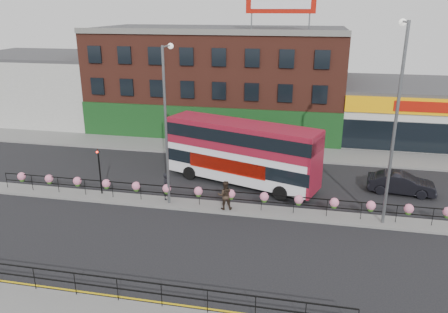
% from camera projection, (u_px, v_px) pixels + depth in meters
% --- Properties ---
extents(ground, '(120.00, 120.00, 0.00)m').
position_uv_depth(ground, '(215.00, 208.00, 28.01)').
color(ground, black).
rests_on(ground, ground).
extents(north_pavement, '(60.00, 4.00, 0.15)m').
position_uv_depth(north_pavement, '(244.00, 150.00, 39.10)').
color(north_pavement, slate).
rests_on(north_pavement, ground).
extents(median, '(60.00, 1.60, 0.15)m').
position_uv_depth(median, '(215.00, 207.00, 27.98)').
color(median, slate).
rests_on(median, ground).
extents(yellow_line_inner, '(60.00, 0.10, 0.01)m').
position_uv_depth(yellow_line_inner, '(165.00, 303.00, 19.02)').
color(yellow_line_inner, gold).
rests_on(yellow_line_inner, ground).
extents(yellow_line_outer, '(60.00, 0.10, 0.01)m').
position_uv_depth(yellow_line_outer, '(164.00, 306.00, 18.85)').
color(yellow_line_outer, gold).
rests_on(yellow_line_outer, ground).
extents(brick_building, '(25.00, 12.21, 10.30)m').
position_uv_depth(brick_building, '(219.00, 79.00, 45.59)').
color(brick_building, brown).
rests_on(brick_building, ground).
extents(supermarket, '(15.00, 12.25, 5.30)m').
position_uv_depth(supermarket, '(419.00, 111.00, 42.53)').
color(supermarket, silver).
rests_on(supermarket, ground).
extents(warehouse_west, '(15.50, 12.00, 7.30)m').
position_uv_depth(warehouse_west, '(47.00, 86.00, 49.98)').
color(warehouse_west, '#B4B4AF').
rests_on(warehouse_west, ground).
extents(median_railing, '(30.04, 0.56, 1.23)m').
position_uv_depth(median_railing, '(214.00, 193.00, 27.67)').
color(median_railing, black).
rests_on(median_railing, median).
extents(south_railing, '(20.04, 0.05, 1.12)m').
position_uv_depth(south_railing, '(117.00, 284.00, 18.72)').
color(south_railing, black).
rests_on(south_railing, south_pavement).
extents(double_decker_bus, '(11.50, 6.11, 4.55)m').
position_uv_depth(double_decker_bus, '(242.00, 147.00, 31.03)').
color(double_decker_bus, white).
rests_on(double_decker_bus, ground).
extents(car, '(2.41, 4.75, 1.47)m').
position_uv_depth(car, '(401.00, 183.00, 30.03)').
color(car, black).
rests_on(car, ground).
extents(pedestrian_a, '(0.88, 0.77, 1.81)m').
position_uv_depth(pedestrian_a, '(167.00, 186.00, 28.71)').
color(pedestrian_a, black).
rests_on(pedestrian_a, median).
extents(pedestrian_b, '(1.26, 1.16, 1.89)m').
position_uv_depth(pedestrian_b, '(225.00, 195.00, 27.26)').
color(pedestrian_b, '#2E221A').
rests_on(pedestrian_b, median).
extents(lamp_column_west, '(0.36, 1.76, 10.00)m').
position_uv_depth(lamp_column_west, '(167.00, 113.00, 26.74)').
color(lamp_column_west, slate).
rests_on(lamp_column_west, median).
extents(lamp_column_east, '(0.41, 2.02, 11.50)m').
position_uv_depth(lamp_column_east, '(396.00, 109.00, 23.90)').
color(lamp_column_east, slate).
rests_on(lamp_column_east, median).
extents(traffic_light_median, '(0.15, 0.28, 3.65)m').
position_uv_depth(traffic_light_median, '(99.00, 162.00, 29.10)').
color(traffic_light_median, black).
rests_on(traffic_light_median, median).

